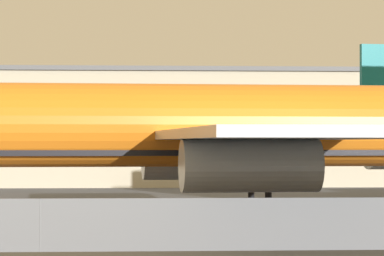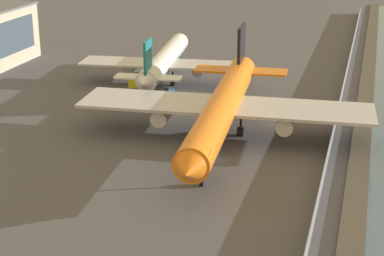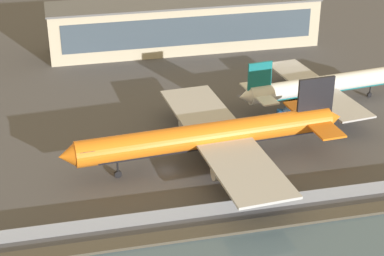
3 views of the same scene
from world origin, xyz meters
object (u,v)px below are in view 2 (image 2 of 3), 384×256
baggage_tug (167,93)px  ops_van (134,80)px  cargo_jet_orange (223,106)px  passenger_jet_white_teal (164,61)px

baggage_tug → ops_van: bearing=59.2°
cargo_jet_orange → ops_van: bearing=44.2°
passenger_jet_white_teal → ops_van: size_ratio=7.30×
ops_van → baggage_tug: bearing=-120.8°
cargo_jet_orange → passenger_jet_white_teal: (30.16, 19.75, -0.95)m
passenger_jet_white_teal → cargo_jet_orange: bearing=-146.8°
cargo_jet_orange → ops_van: 36.16m
baggage_tug → passenger_jet_white_teal: bearing=20.3°
passenger_jet_white_teal → baggage_tug: size_ratio=11.45×
passenger_jet_white_teal → ops_van: passenger_jet_white_teal is taller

